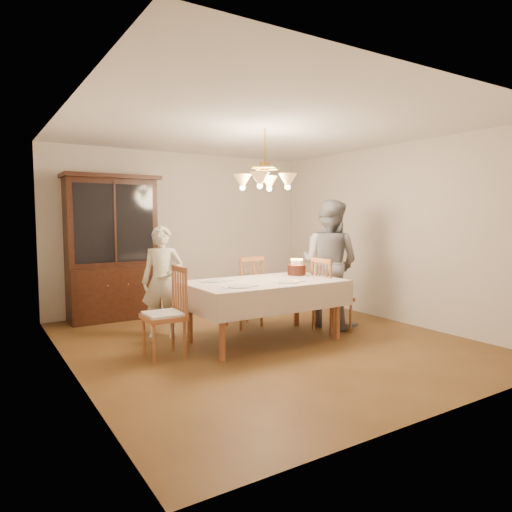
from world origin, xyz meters
TOP-DOWN VIEW (x-y plane):
  - ground at (0.00, 0.00)m, footprint 5.00×5.00m
  - room_shell at (0.00, 0.00)m, footprint 5.00×5.00m
  - dining_table at (0.00, 0.00)m, footprint 1.90×1.10m
  - china_hutch at (-1.25, 2.25)m, footprint 1.38×0.54m
  - chair_far_side at (0.18, 0.79)m, footprint 0.48×0.46m
  - chair_left_end at (-1.29, 0.04)m, footprint 0.43×0.45m
  - chair_right_end at (1.01, -0.10)m, footprint 0.43×0.45m
  - elderly_woman at (-0.99, 0.88)m, footprint 0.62×0.56m
  - adult_in_grey at (1.21, 0.18)m, footprint 0.95×1.06m
  - birthday_cake at (0.61, 0.15)m, footprint 0.30×0.30m
  - place_setting_near_left at (-0.51, -0.28)m, footprint 0.41×0.26m
  - place_setting_near_right at (0.19, -0.27)m, footprint 0.40×0.25m
  - place_setting_far_left at (-0.53, 0.25)m, footprint 0.40×0.25m
  - chandelier at (-0.00, -0.00)m, footprint 0.62×0.62m

SIDE VIEW (x-z plane):
  - ground at x=0.00m, z-range 0.00..0.00m
  - chair_far_side at x=0.18m, z-range -0.06..0.94m
  - chair_right_end at x=1.01m, z-range -0.06..0.94m
  - chair_left_end at x=-1.29m, z-range -0.05..0.95m
  - dining_table at x=0.00m, z-range 0.30..1.06m
  - elderly_woman at x=-0.99m, z-range 0.00..1.43m
  - place_setting_far_left at x=-0.53m, z-range 0.76..0.77m
  - place_setting_near_right at x=0.19m, z-range 0.76..0.77m
  - place_setting_near_left at x=-0.51m, z-range 0.76..0.77m
  - birthday_cake at x=0.61m, z-range 0.72..0.95m
  - adult_in_grey at x=1.21m, z-range 0.00..1.78m
  - china_hutch at x=-1.25m, z-range -0.04..2.12m
  - room_shell at x=0.00m, z-range -0.92..4.08m
  - chandelier at x=0.00m, z-range 1.61..2.34m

